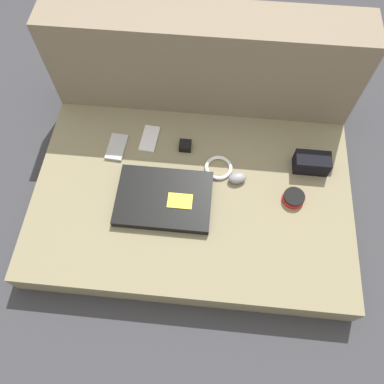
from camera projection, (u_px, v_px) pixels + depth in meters
name	position (u px, v px, depth m)	size (l,w,h in m)	color
ground_plane	(192.00, 207.00, 1.50)	(8.00, 8.00, 0.00)	#38383D
couch_seat	(192.00, 201.00, 1.45)	(1.19, 0.77, 0.11)	#847A5B
couch_backrest	(204.00, 72.00, 1.50)	(1.19, 0.20, 0.51)	#7F705B
laptop	(164.00, 199.00, 1.38)	(0.35, 0.25, 0.03)	black
computer_mouse	(237.00, 178.00, 1.42)	(0.08, 0.06, 0.04)	gray
speaker_puck	(294.00, 198.00, 1.38)	(0.08, 0.08, 0.03)	red
phone_silver	(117.00, 147.00, 1.49)	(0.08, 0.13, 0.01)	#B7B7BC
phone_black	(150.00, 139.00, 1.51)	(0.07, 0.13, 0.01)	silver
camera_pouch	(312.00, 163.00, 1.43)	(0.13, 0.07, 0.07)	black
charger_brick	(185.00, 146.00, 1.49)	(0.05, 0.05, 0.03)	black
cable_coil	(219.00, 168.00, 1.45)	(0.11, 0.11, 0.01)	white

